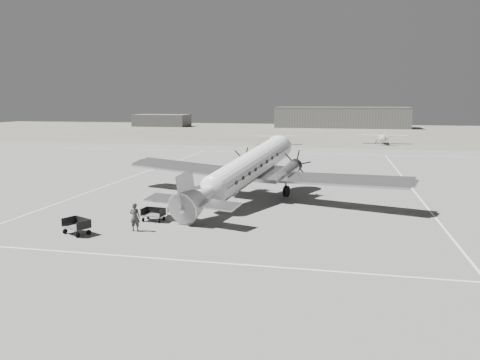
# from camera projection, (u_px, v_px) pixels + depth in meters

# --- Properties ---
(ground) EXTENTS (260.00, 260.00, 0.00)m
(ground) POSITION_uv_depth(u_px,v_px,m) (275.00, 206.00, 37.94)
(ground) COLOR slate
(ground) RESTS_ON ground
(taxi_line_near) EXTENTS (60.00, 0.15, 0.01)m
(taxi_line_near) POSITION_uv_depth(u_px,v_px,m) (239.00, 264.00, 24.44)
(taxi_line_near) COLOR silver
(taxi_line_near) RESTS_ON ground
(taxi_line_right) EXTENTS (0.15, 80.00, 0.01)m
(taxi_line_right) POSITION_uv_depth(u_px,v_px,m) (432.00, 214.00, 35.46)
(taxi_line_right) COLOR silver
(taxi_line_right) RESTS_ON ground
(taxi_line_left) EXTENTS (0.15, 60.00, 0.01)m
(taxi_line_left) POSITION_uv_depth(u_px,v_px,m) (125.00, 179.00, 51.31)
(taxi_line_left) COLOR silver
(taxi_line_left) RESTS_ON ground
(taxi_line_horizon) EXTENTS (90.00, 0.15, 0.01)m
(taxi_line_horizon) POSITION_uv_depth(u_px,v_px,m) (309.00, 153.00, 76.50)
(taxi_line_horizon) COLOR silver
(taxi_line_horizon) RESTS_ON ground
(grass_infield) EXTENTS (260.00, 90.00, 0.01)m
(grass_infield) POSITION_uv_depth(u_px,v_px,m) (322.00, 132.00, 129.53)
(grass_infield) COLOR #646254
(grass_infield) RESTS_ON ground
(hangar_main) EXTENTS (42.00, 14.00, 6.60)m
(hangar_main) POSITION_uv_depth(u_px,v_px,m) (341.00, 117.00, 152.05)
(hangar_main) COLOR slate
(hangar_main) RESTS_ON ground
(shed_secondary) EXTENTS (18.00, 10.00, 4.00)m
(shed_secondary) POSITION_uv_depth(u_px,v_px,m) (162.00, 120.00, 159.87)
(shed_secondary) COLOR #4F4F4F
(shed_secondary) RESTS_ON ground
(dc3_airliner) EXTENTS (31.19, 25.65, 5.14)m
(dc3_airliner) POSITION_uv_depth(u_px,v_px,m) (245.00, 172.00, 39.35)
(dc3_airliner) COLOR #B5B5B7
(dc3_airliner) RESTS_ON ground
(light_plane_left) EXTENTS (10.74, 9.47, 1.91)m
(light_plane_left) POSITION_uv_depth(u_px,v_px,m) (274.00, 140.00, 91.98)
(light_plane_left) COLOR silver
(light_plane_left) RESTS_ON ground
(light_plane_right) EXTENTS (9.80, 7.99, 2.02)m
(light_plane_right) POSITION_uv_depth(u_px,v_px,m) (382.00, 139.00, 93.75)
(light_plane_right) COLOR silver
(light_plane_right) RESTS_ON ground
(baggage_cart_near) EXTENTS (1.76, 1.33, 0.93)m
(baggage_cart_near) POSITION_uv_depth(u_px,v_px,m) (153.00, 215.00, 33.27)
(baggage_cart_near) COLOR #4F4F4F
(baggage_cart_near) RESTS_ON ground
(baggage_cart_far) EXTENTS (2.20, 1.95, 1.03)m
(baggage_cart_far) POSITION_uv_depth(u_px,v_px,m) (77.00, 226.00, 29.94)
(baggage_cart_far) COLOR #4F4F4F
(baggage_cart_far) RESTS_ON ground
(ground_crew) EXTENTS (0.71, 0.48, 1.89)m
(ground_crew) POSITION_uv_depth(u_px,v_px,m) (135.00, 217.00, 30.63)
(ground_crew) COLOR #2F2F2F
(ground_crew) RESTS_ON ground
(ramp_agent) EXTENTS (0.89, 0.96, 1.59)m
(ramp_agent) POSITION_uv_depth(u_px,v_px,m) (171.00, 204.00, 35.03)
(ramp_agent) COLOR #B1B1AF
(ramp_agent) RESTS_ON ground
(passenger) EXTENTS (0.57, 0.80, 1.53)m
(passenger) POSITION_uv_depth(u_px,v_px,m) (183.00, 201.00, 36.35)
(passenger) COLOR #A8A8A6
(passenger) RESTS_ON ground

